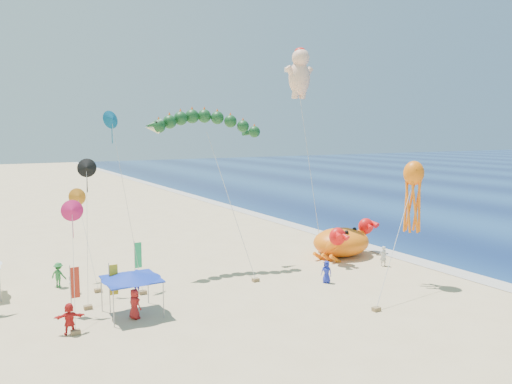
% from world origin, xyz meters
% --- Properties ---
extents(ground, '(320.00, 320.00, 0.00)m').
position_xyz_m(ground, '(0.00, 0.00, 0.00)').
color(ground, '#D1B784').
rests_on(ground, ground).
extents(foam_strip, '(320.00, 320.00, 0.00)m').
position_xyz_m(foam_strip, '(12.00, 0.00, 0.01)').
color(foam_strip, silver).
rests_on(foam_strip, ground).
extents(crab_inflatable, '(7.20, 6.16, 3.16)m').
position_xyz_m(crab_inflatable, '(7.48, 3.00, 1.39)').
color(crab_inflatable, orange).
rests_on(crab_inflatable, ground).
extents(dragon_kite, '(9.53, 6.62, 12.59)m').
position_xyz_m(dragon_kite, '(-4.65, 5.52, 11.53)').
color(dragon_kite, '#0F3918').
rests_on(dragon_kite, ground).
extents(cherub_kite, '(2.12, 3.71, 18.78)m').
position_xyz_m(cherub_kite, '(5.74, 7.38, 16.56)').
color(cherub_kite, '#FFBE9B').
rests_on(cherub_kite, ground).
extents(octopus_kite, '(7.23, 3.96, 9.06)m').
position_xyz_m(octopus_kite, '(6.59, -5.83, 6.85)').
color(octopus_kite, orange).
rests_on(octopus_kite, ground).
extents(canopy_blue, '(3.53, 3.53, 2.71)m').
position_xyz_m(canopy_blue, '(-12.97, -1.90, 2.44)').
color(canopy_blue, gray).
rests_on(canopy_blue, ground).
extents(feather_flags, '(10.28, 5.36, 3.20)m').
position_xyz_m(feather_flags, '(-15.30, 1.27, 2.01)').
color(feather_flags, gray).
rests_on(feather_flags, ground).
extents(beachgoers, '(26.34, 10.30, 1.84)m').
position_xyz_m(beachgoers, '(-11.82, 0.52, 0.88)').
color(beachgoers, '#1B1E9D').
rests_on(beachgoers, ground).
extents(small_kites, '(9.93, 10.80, 12.67)m').
position_xyz_m(small_kites, '(-15.40, 3.63, 7.15)').
color(small_kites, '#DA488D').
rests_on(small_kites, ground).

